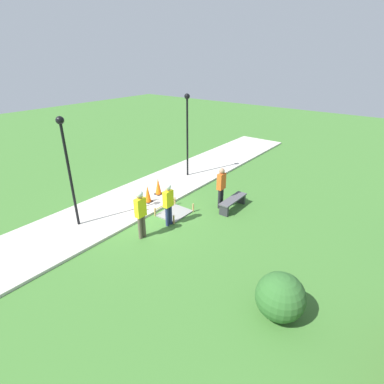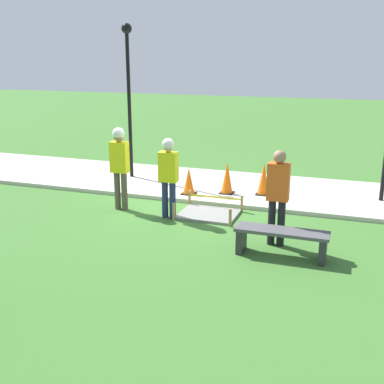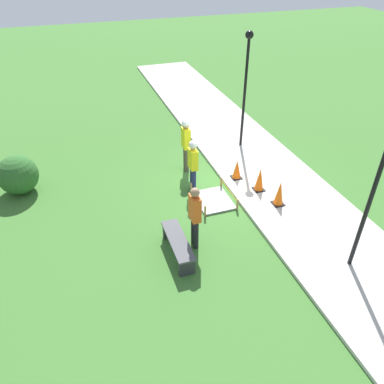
{
  "view_description": "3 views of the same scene",
  "coord_description": "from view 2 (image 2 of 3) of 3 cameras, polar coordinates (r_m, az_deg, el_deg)",
  "views": [
    {
      "loc": [
        7.54,
        8.06,
        6.15
      ],
      "look_at": [
        -1.32,
        1.25,
        0.99
      ],
      "focal_mm": 28.0,
      "sensor_mm": 36.0,
      "label": 1
    },
    {
      "loc": [
        -3.82,
        10.46,
        3.5
      ],
      "look_at": [
        -0.69,
        1.49,
        0.75
      ],
      "focal_mm": 45.0,
      "sensor_mm": 36.0,
      "label": 2
    },
    {
      "loc": [
        -9.52,
        4.36,
        6.81
      ],
      "look_at": [
        -1.28,
        1.56,
        0.84
      ],
      "focal_mm": 35.0,
      "sensor_mm": 36.0,
      "label": 3
    }
  ],
  "objects": [
    {
      "name": "wet_concrete_patch",
      "position": [
        10.79,
        1.97,
        -2.62
      ],
      "size": [
        1.32,
        1.08,
        0.38
      ],
      "color": "gray",
      "rests_on": "ground_plane"
    },
    {
      "name": "park_bench",
      "position": [
        8.7,
        10.55,
        -5.39
      ],
      "size": [
        1.65,
        0.44,
        0.51
      ],
      "color": "#2D2D33",
      "rests_on": "ground_plane"
    },
    {
      "name": "bystander_in_orange_shirt",
      "position": [
        8.99,
        10.14,
        0.01
      ],
      "size": [
        0.4,
        0.24,
        1.82
      ],
      "color": "black",
      "rests_on": "ground_plane"
    },
    {
      "name": "lamppost_near",
      "position": [
        13.53,
        -7.55,
        13.04
      ],
      "size": [
        0.28,
        0.28,
        4.17
      ],
      "color": "black",
      "rests_on": "sidewalk"
    },
    {
      "name": "traffic_cone_near_patch",
      "position": [
        12.08,
        8.49,
        1.53
      ],
      "size": [
        0.34,
        0.34,
        0.8
      ],
      "color": "black",
      "rests_on": "sidewalk"
    },
    {
      "name": "worker_supervisor",
      "position": [
        10.39,
        -2.82,
        2.5
      ],
      "size": [
        0.4,
        0.26,
        1.77
      ],
      "color": "navy",
      "rests_on": "ground_plane"
    },
    {
      "name": "sidewalk",
      "position": [
        13.1,
        1.59,
        0.84
      ],
      "size": [
        28.0,
        3.18,
        0.1
      ],
      "color": "#BCB7AD",
      "rests_on": "ground_plane"
    },
    {
      "name": "traffic_cone_sidewalk_edge",
      "position": [
        12.0,
        -0.38,
        1.3
      ],
      "size": [
        0.34,
        0.34,
        0.67
      ],
      "color": "black",
      "rests_on": "sidewalk"
    },
    {
      "name": "ground_plane",
      "position": [
        11.67,
        -0.79,
        -1.33
      ],
      "size": [
        60.0,
        60.0,
        0.0
      ],
      "primitive_type": "plane",
      "color": "#3D702D"
    },
    {
      "name": "traffic_cone_far_patch",
      "position": [
        12.08,
        4.18,
        1.66
      ],
      "size": [
        0.34,
        0.34,
        0.8
      ],
      "color": "black",
      "rests_on": "sidewalk"
    },
    {
      "name": "worker_assistant",
      "position": [
        11.05,
        -8.58,
        3.73
      ],
      "size": [
        0.4,
        0.28,
        1.91
      ],
      "color": "brown",
      "rests_on": "ground_plane"
    }
  ]
}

